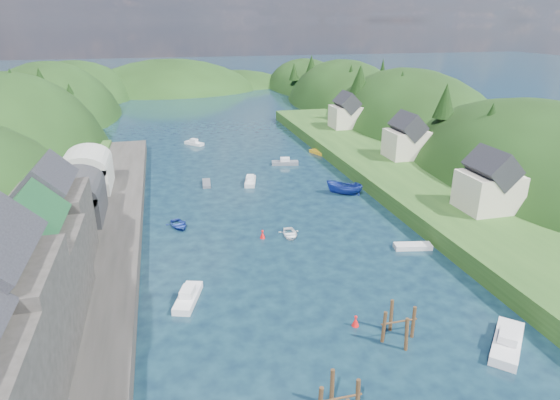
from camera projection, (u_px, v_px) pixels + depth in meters
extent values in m
plane|color=black|center=(250.00, 178.00, 82.91)|extent=(600.00, 600.00, 0.00)
ellipsoid|color=black|center=(19.00, 199.00, 98.51)|extent=(44.00, 75.56, 52.00)
ellipsoid|color=black|center=(57.00, 146.00, 137.19)|extent=(44.00, 75.56, 48.19)
ellipsoid|color=black|center=(77.00, 115.00, 174.62)|extent=(44.00, 75.56, 39.00)
ellipsoid|color=black|center=(530.00, 233.00, 79.70)|extent=(36.00, 75.56, 44.49)
ellipsoid|color=black|center=(406.00, 166.00, 118.83)|extent=(36.00, 75.56, 48.00)
ellipsoid|color=black|center=(344.00, 128.00, 157.52)|extent=(36.00, 75.56, 44.49)
ellipsoid|color=black|center=(307.00, 104.00, 195.00)|extent=(36.00, 75.56, 36.00)
ellipsoid|color=black|center=(172.00, 114.00, 192.80)|extent=(80.00, 60.00, 44.00)
ellipsoid|color=black|center=(236.00, 112.00, 208.97)|extent=(70.00, 56.00, 36.00)
cone|color=black|center=(0.00, 106.00, 79.59)|extent=(4.73, 4.73, 5.37)
cone|color=black|center=(13.00, 88.00, 92.39)|extent=(4.34, 4.34, 7.99)
cone|color=black|center=(36.00, 108.00, 100.30)|extent=(5.28, 5.28, 5.27)
cone|color=black|center=(41.00, 83.00, 109.66)|extent=(4.77, 4.77, 6.92)
cone|color=black|center=(70.00, 95.00, 116.56)|extent=(4.07, 4.07, 5.63)
cone|color=black|center=(63.00, 81.00, 132.38)|extent=(4.56, 4.56, 8.97)
cone|color=black|center=(67.00, 86.00, 138.75)|extent=(4.75, 4.75, 5.28)
cone|color=black|center=(73.00, 78.00, 150.71)|extent=(4.27, 4.27, 7.10)
cone|color=black|center=(555.00, 136.00, 66.89)|extent=(5.03, 5.03, 5.57)
cone|color=black|center=(490.00, 126.00, 75.23)|extent=(5.29, 5.29, 7.35)
cone|color=black|center=(446.00, 101.00, 84.29)|extent=(4.07, 4.07, 6.23)
cone|color=black|center=(438.00, 112.00, 97.37)|extent=(3.40, 3.40, 5.91)
cone|color=black|center=(401.00, 89.00, 107.36)|extent=(4.94, 4.94, 8.52)
cone|color=black|center=(360.00, 79.00, 115.47)|extent=(5.25, 5.25, 6.99)
cone|color=black|center=(382.00, 74.00, 125.35)|extent=(3.36, 3.36, 8.28)
cone|color=black|center=(351.00, 77.00, 137.69)|extent=(4.57, 4.57, 6.91)
cone|color=black|center=(340.00, 78.00, 149.22)|extent=(3.59, 3.59, 6.16)
cone|color=black|center=(311.00, 65.00, 160.63)|extent=(4.14, 4.14, 6.62)
cone|color=black|center=(294.00, 72.00, 170.68)|extent=(3.83, 3.83, 5.99)
cube|color=#2D2B28|center=(81.00, 272.00, 49.91)|extent=(12.00, 110.00, 2.00)
cube|color=#234719|center=(8.00, 278.00, 48.22)|extent=(12.00, 110.00, 2.50)
cube|color=#2D2B28|center=(3.00, 326.00, 32.10)|extent=(8.00, 9.00, 9.00)
cube|color=#2D2B28|center=(35.00, 274.00, 40.60)|extent=(8.00, 9.00, 7.00)
cube|color=#1E592D|center=(25.00, 227.00, 39.00)|extent=(5.88, 9.36, 5.88)
cube|color=#2D2B28|center=(54.00, 227.00, 48.57)|extent=(7.00, 8.00, 8.00)
cube|color=black|center=(46.00, 183.00, 46.83)|extent=(5.15, 8.32, 5.15)
cube|color=#2D2D30|center=(75.00, 204.00, 60.14)|extent=(7.00, 9.00, 4.00)
cylinder|color=#2D2D30|center=(72.00, 190.00, 59.43)|extent=(7.00, 9.00, 7.00)
cube|color=#B2B2A8|center=(87.00, 176.00, 71.00)|extent=(7.00, 9.00, 4.00)
cylinder|color=#B2B2A8|center=(85.00, 163.00, 70.29)|extent=(7.00, 9.00, 7.00)
cube|color=#234719|center=(406.00, 178.00, 79.14)|extent=(16.00, 120.00, 2.40)
cube|color=beige|center=(488.00, 192.00, 61.98)|extent=(7.00, 6.00, 5.00)
cube|color=black|center=(492.00, 167.00, 60.78)|extent=(5.15, 6.24, 5.15)
cube|color=beige|center=(406.00, 144.00, 85.97)|extent=(7.00, 6.00, 5.00)
cube|color=black|center=(408.00, 126.00, 84.77)|extent=(5.15, 6.24, 5.15)
cube|color=beige|center=(346.00, 117.00, 110.17)|extent=(7.00, 6.00, 5.00)
cube|color=black|center=(347.00, 102.00, 108.97)|extent=(5.15, 6.24, 5.15)
cylinder|color=#382314|center=(332.00, 391.00, 33.52)|extent=(0.32, 0.32, 3.74)
cylinder|color=#382314|center=(339.00, 398.00, 32.05)|extent=(3.33, 0.16, 0.16)
cylinder|color=#382314|center=(413.00, 325.00, 40.85)|extent=(0.32, 0.32, 3.63)
cylinder|color=#382314|center=(391.00, 318.00, 41.80)|extent=(0.32, 0.32, 3.63)
cylinder|color=#382314|center=(384.00, 330.00, 40.21)|extent=(0.32, 0.32, 3.63)
cylinder|color=#382314|center=(406.00, 337.00, 39.27)|extent=(0.32, 0.32, 3.63)
cylinder|color=#382314|center=(399.00, 322.00, 40.32)|extent=(3.36, 0.16, 0.16)
cone|color=red|center=(356.00, 322.00, 42.59)|extent=(0.70, 0.70, 0.90)
sphere|color=red|center=(356.00, 317.00, 42.41)|extent=(0.30, 0.30, 0.30)
cone|color=red|center=(262.00, 235.00, 59.86)|extent=(0.70, 0.70, 0.90)
sphere|color=red|center=(262.00, 231.00, 59.68)|extent=(0.30, 0.30, 0.30)
cube|color=silver|center=(194.00, 143.00, 104.95)|extent=(4.28, 4.53, 0.66)
cube|color=silver|center=(194.00, 140.00, 104.69)|extent=(1.90, 1.95, 0.70)
imported|color=white|center=(290.00, 234.00, 60.52)|extent=(3.07, 4.06, 0.79)
imported|color=navy|center=(179.00, 225.00, 63.20)|extent=(3.87, 4.69, 0.84)
cube|color=silver|center=(413.00, 246.00, 57.15)|extent=(4.72, 2.32, 0.63)
cube|color=silver|center=(250.00, 182.00, 79.99)|extent=(2.85, 5.30, 0.71)
cube|color=silver|center=(250.00, 178.00, 79.72)|extent=(1.56, 2.00, 0.70)
cube|color=#C38E17|center=(319.00, 153.00, 97.71)|extent=(3.06, 4.75, 0.63)
cube|color=silver|center=(188.00, 298.00, 46.43)|extent=(3.37, 5.59, 0.74)
cube|color=silver|center=(187.00, 291.00, 46.16)|extent=(1.76, 2.16, 0.70)
cube|color=slate|center=(285.00, 163.00, 90.47)|extent=(5.32, 2.67, 0.71)
cube|color=silver|center=(285.00, 159.00, 90.20)|extent=(1.98, 1.51, 0.70)
cube|color=#52565D|center=(207.00, 183.00, 79.35)|extent=(1.60, 4.05, 0.55)
cube|color=silver|center=(507.00, 343.00, 39.80)|extent=(6.01, 6.06, 0.90)
cube|color=silver|center=(509.00, 335.00, 39.50)|extent=(2.63, 2.64, 0.70)
imported|color=navy|center=(344.00, 189.00, 74.69)|extent=(6.14, 4.97, 2.26)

